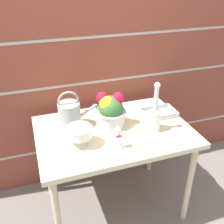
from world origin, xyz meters
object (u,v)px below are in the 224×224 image
at_px(wire_tray, 159,114).
at_px(flower_planter, 111,111).
at_px(watering_can, 70,114).
at_px(glass_decanter, 155,116).
at_px(figurine_vase, 118,139).
at_px(crystal_pedestal_bowl, 80,133).

bearing_deg(wire_tray, flower_planter, -177.52).
distance_m(watering_can, wire_tray, 0.68).
bearing_deg(flower_planter, glass_decanter, -29.92).
xyz_separation_m(flower_planter, figurine_vase, (-0.04, -0.27, -0.06)).
xyz_separation_m(flower_planter, wire_tray, (0.40, 0.02, -0.11)).
distance_m(flower_planter, wire_tray, 0.41).
xyz_separation_m(flower_planter, glass_decanter, (0.26, -0.15, -0.01)).
bearing_deg(wire_tray, figurine_vase, -147.05).
bearing_deg(crystal_pedestal_bowl, glass_decanter, 0.83).
relative_size(crystal_pedestal_bowl, figurine_vase, 1.09).
xyz_separation_m(watering_can, glass_decanter, (0.54, -0.23, 0.01)).
distance_m(crystal_pedestal_bowl, glass_decanter, 0.52).
bearing_deg(figurine_vase, crystal_pedestal_bowl, 153.00).
bearing_deg(glass_decanter, figurine_vase, -159.25).
relative_size(glass_decanter, figurine_vase, 2.32).
height_order(flower_planter, figurine_vase, flower_planter).
xyz_separation_m(figurine_vase, wire_tray, (0.44, 0.29, -0.05)).
bearing_deg(glass_decanter, crystal_pedestal_bowl, -179.17).
distance_m(watering_can, glass_decanter, 0.58).
distance_m(watering_can, flower_planter, 0.28).
distance_m(crystal_pedestal_bowl, figurine_vase, 0.24).
bearing_deg(crystal_pedestal_bowl, wire_tray, 15.10).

